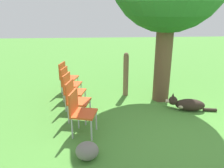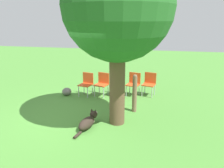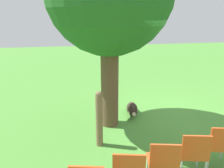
% 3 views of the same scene
% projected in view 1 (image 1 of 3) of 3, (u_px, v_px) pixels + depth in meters
% --- Properties ---
extents(ground_plane, '(30.00, 30.00, 0.00)m').
position_uv_depth(ground_plane, '(182.00, 123.00, 4.55)').
color(ground_plane, '#478433').
extents(dog, '(1.16, 0.42, 0.40)m').
position_uv_depth(dog, '(187.00, 104.00, 5.09)').
color(dog, '#2D231C').
rests_on(dog, ground_plane).
extents(fence_post, '(0.14, 0.14, 1.19)m').
position_uv_depth(fence_post, '(126.00, 74.00, 5.87)').
color(fence_post, brown).
rests_on(fence_post, ground_plane).
extents(red_chair_0, '(0.51, 0.53, 0.85)m').
position_uv_depth(red_chair_0, '(80.00, 110.00, 4.01)').
color(red_chair_0, '#D14C1E').
rests_on(red_chair_0, ground_plane).
extents(red_chair_1, '(0.51, 0.53, 0.85)m').
position_uv_depth(red_chair_1, '(75.00, 98.00, 4.54)').
color(red_chair_1, '#D14C1E').
rests_on(red_chair_1, ground_plane).
extents(red_chair_2, '(0.51, 0.53, 0.85)m').
position_uv_depth(red_chair_2, '(72.00, 89.00, 5.07)').
color(red_chair_2, '#D14C1E').
rests_on(red_chair_2, ground_plane).
extents(red_chair_3, '(0.51, 0.53, 0.85)m').
position_uv_depth(red_chair_3, '(69.00, 82.00, 5.60)').
color(red_chair_3, '#D14C1E').
rests_on(red_chair_3, ground_plane).
extents(red_chair_4, '(0.51, 0.53, 0.85)m').
position_uv_depth(red_chair_4, '(67.00, 75.00, 6.13)').
color(red_chair_4, '#D14C1E').
rests_on(red_chair_4, ground_plane).
extents(garden_rock, '(0.37, 0.34, 0.28)m').
position_uv_depth(garden_rock, '(87.00, 151.00, 3.43)').
color(garden_rock, slate).
rests_on(garden_rock, ground_plane).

